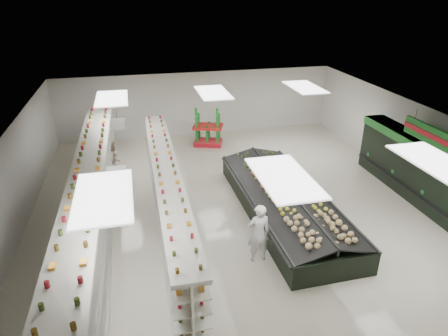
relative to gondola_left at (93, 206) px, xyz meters
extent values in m
plane|color=beige|center=(4.69, 0.55, -1.04)|extent=(16.00, 16.00, 0.00)
cube|color=white|center=(4.69, 0.55, 2.16)|extent=(14.00, 16.00, 0.02)
cube|color=silver|center=(4.69, 8.55, 0.56)|extent=(14.00, 0.02, 3.20)
cube|color=silver|center=(-2.31, 0.55, 0.56)|extent=(0.02, 16.00, 3.20)
cube|color=silver|center=(11.69, 0.55, 0.56)|extent=(0.02, 16.00, 3.20)
cube|color=black|center=(11.24, -0.95, 0.06)|extent=(0.80, 8.00, 2.20)
cube|color=#1E7126|center=(11.22, -0.95, 1.01)|extent=(0.85, 8.00, 0.30)
cube|color=black|center=(10.99, -0.95, -0.49)|extent=(0.55, 7.80, 0.15)
cube|color=beige|center=(11.09, -0.95, 0.31)|extent=(0.45, 7.70, 0.03)
cube|color=beige|center=(11.09, -0.95, 0.61)|extent=(0.45, 7.70, 0.03)
cube|color=white|center=(0.89, -1.45, 1.71)|extent=(0.50, 0.06, 0.40)
cube|color=#AE1321|center=(0.89, -1.45, 1.71)|extent=(0.52, 0.02, 0.12)
cylinder|color=black|center=(0.89, -1.45, 2.01)|extent=(0.01, 0.01, 0.50)
cube|color=white|center=(0.89, 2.55, 1.71)|extent=(0.50, 0.06, 0.40)
cube|color=#AE1321|center=(0.89, 2.55, 1.71)|extent=(0.52, 0.02, 0.12)
cylinder|color=black|center=(0.89, 2.55, 2.01)|extent=(0.01, 0.01, 0.50)
cube|color=#1E7126|center=(10.94, -0.95, 1.61)|extent=(0.10, 3.20, 0.60)
cube|color=#AE1321|center=(10.88, -0.95, 1.61)|extent=(0.03, 3.20, 0.18)
cylinder|color=black|center=(10.94, 0.25, 2.01)|extent=(0.01, 0.01, 0.50)
cube|color=silver|center=(0.00, 0.00, -0.97)|extent=(1.07, 13.07, 0.13)
cube|color=silver|center=(0.00, 0.00, 0.05)|extent=(0.16, 13.07, 2.18)
cube|color=silver|center=(0.00, 0.00, 1.18)|extent=(1.07, 13.07, 0.09)
cube|color=beige|center=(-0.25, 0.00, -0.84)|extent=(0.57, 12.96, 0.03)
cube|color=beige|center=(-0.25, 0.00, -0.37)|extent=(0.57, 12.96, 0.03)
cube|color=beige|center=(-0.25, 0.00, 0.11)|extent=(0.57, 12.96, 0.03)
cube|color=beige|center=(-0.25, 0.00, 0.59)|extent=(0.57, 12.96, 0.03)
cube|color=beige|center=(-0.25, 0.00, 1.06)|extent=(0.57, 12.96, 0.03)
cube|color=beige|center=(0.25, 0.00, -0.84)|extent=(0.57, 12.96, 0.03)
cube|color=beige|center=(0.25, 0.00, -0.37)|extent=(0.57, 12.96, 0.03)
cube|color=beige|center=(0.25, 0.00, 0.11)|extent=(0.57, 12.96, 0.03)
cube|color=beige|center=(0.25, 0.00, 0.59)|extent=(0.57, 12.96, 0.03)
cube|color=beige|center=(0.25, 0.00, 1.06)|extent=(0.57, 12.96, 0.03)
cube|color=silver|center=(2.30, 0.44, -0.98)|extent=(0.89, 11.00, 0.11)
cube|color=silver|center=(2.30, 0.44, -0.12)|extent=(0.12, 11.00, 1.83)
cube|color=silver|center=(2.30, 0.44, 0.83)|extent=(0.89, 11.00, 0.07)
cube|color=beige|center=(2.09, 0.44, -0.87)|extent=(0.47, 10.91, 0.03)
cube|color=beige|center=(2.09, 0.44, -0.47)|extent=(0.47, 10.91, 0.03)
cube|color=beige|center=(2.09, 0.44, -0.07)|extent=(0.47, 10.91, 0.03)
cube|color=beige|center=(2.09, 0.44, 0.33)|extent=(0.47, 10.91, 0.03)
cube|color=beige|center=(2.09, 0.44, 0.73)|extent=(0.47, 10.91, 0.03)
cube|color=beige|center=(2.51, 0.44, -0.87)|extent=(0.47, 10.91, 0.03)
cube|color=beige|center=(2.51, 0.44, -0.47)|extent=(0.47, 10.91, 0.03)
cube|color=beige|center=(2.51, 0.44, -0.07)|extent=(0.47, 10.91, 0.03)
cube|color=beige|center=(2.51, 0.44, 0.33)|extent=(0.47, 10.91, 0.03)
cube|color=beige|center=(2.51, 0.44, 0.73)|extent=(0.47, 10.91, 0.03)
cube|color=black|center=(6.17, -0.10, -0.68)|extent=(2.62, 7.31, 0.73)
cube|color=#262626|center=(4.97, -0.13, -0.29)|extent=(0.19, 7.27, 0.06)
cube|color=#262626|center=(7.38, -0.08, -0.29)|extent=(0.19, 7.27, 0.06)
cube|color=black|center=(5.53, -0.12, -0.19)|extent=(1.47, 7.19, 0.37)
cube|color=black|center=(6.82, -0.09, -0.19)|extent=(1.47, 7.19, 0.37)
cube|color=#262626|center=(6.17, -0.10, -0.08)|extent=(0.18, 7.17, 0.26)
cube|color=#AE1321|center=(4.88, 6.80, -0.93)|extent=(1.54, 1.26, 0.22)
cube|color=red|center=(4.88, 6.80, -0.10)|extent=(1.61, 1.33, 0.11)
imported|color=silver|center=(4.54, -2.30, -0.15)|extent=(0.66, 0.45, 1.79)
imported|color=tan|center=(0.49, 4.22, -0.25)|extent=(0.68, 0.87, 1.58)
camera|label=1|loc=(1.49, -11.12, 6.17)|focal=32.00mm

